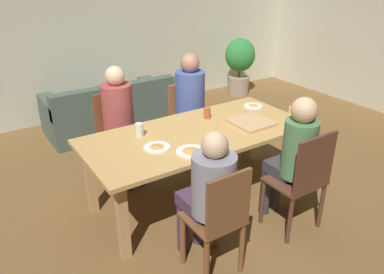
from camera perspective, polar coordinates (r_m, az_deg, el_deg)
The scene contains 21 objects.
ground_plane at distance 3.93m, azimuth 0.81°, elevation -9.20°, with size 20.00×20.00×0.00m, color brown.
back_wall at distance 5.99m, azimuth -15.64°, elevation 15.42°, with size 7.87×0.12×2.60m, color beige.
side_wall_right at distance 6.84m, azimuth 25.69°, elevation 15.05°, with size 0.12×5.00×2.60m, color beige.
dining_table at distance 3.60m, azimuth 0.87°, elevation -0.44°, with size 2.19×1.01×0.75m.
chair_0 at distance 4.24m, azimuth -11.37°, elevation 0.82°, with size 0.43×0.39×0.94m.
person_0 at distance 4.04m, azimuth -10.90°, elevation 3.21°, with size 0.33×0.53×1.27m.
chair_1 at distance 4.63m, azimuth -0.79°, elevation 2.95°, with size 0.39×0.40×0.88m.
person_1 at distance 4.43m, azimuth 0.04°, elevation 5.90°, with size 0.35×0.53×1.29m.
chair_2 at distance 3.34m, azimuth 16.69°, elevation -6.01°, with size 0.46×0.39×0.97m.
person_2 at distance 3.33m, azimuth 15.23°, elevation -2.28°, with size 0.28×0.46×1.25m.
chair_3 at distance 2.81m, azimuth 4.14°, elevation -12.58°, with size 0.39×0.39×0.94m.
person_3 at distance 2.78m, azimuth 2.56°, elevation -7.97°, with size 0.33×0.51×1.18m.
pizza_box_0 at distance 3.78m, azimuth 9.08°, elevation 2.21°, with size 0.38×0.38×0.03m.
plate_0 at distance 3.18m, azimuth -0.14°, elevation -2.15°, with size 0.26×0.26×0.03m.
plate_1 at distance 4.26m, azimuth 9.35°, elevation 4.74°, with size 0.22×0.22×0.03m.
plate_2 at distance 3.26m, azimuth -5.38°, elevation -1.51°, with size 0.24×0.24×0.03m.
drinking_glass_0 at distance 3.86m, azimuth 2.32°, elevation 3.68°, with size 0.07×0.07×0.12m, color #B1502B.
drinking_glass_1 at distance 3.93m, azimuth 14.92°, elevation 3.48°, with size 0.06×0.06×0.15m, color #E1C35E.
drinking_glass_2 at distance 3.49m, azimuth -8.05°, elevation 1.10°, with size 0.08×0.08×0.12m, color silver.
couch at distance 5.50m, azimuth -12.44°, elevation 3.77°, with size 1.74×0.84×0.75m.
potted_plant at distance 6.88m, azimuth 7.31°, elevation 11.33°, with size 0.53×0.53×1.02m.
Camera 1 is at (-1.83, -2.69, 2.22)m, focal length 34.91 mm.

